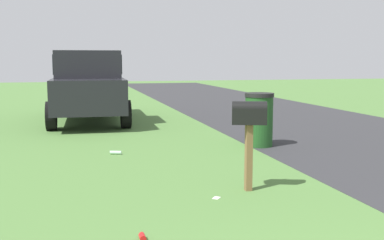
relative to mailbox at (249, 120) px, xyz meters
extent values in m
cube|color=brown|center=(0.00, 0.00, -0.53)|extent=(0.09, 0.09, 0.94)
cube|color=black|center=(0.00, 0.00, 0.05)|extent=(0.34, 0.52, 0.22)
cylinder|color=black|center=(0.00, 0.00, 0.16)|extent=(0.34, 0.52, 0.20)
cube|color=red|center=(0.11, 0.00, 0.11)|extent=(0.02, 0.04, 0.18)
cube|color=black|center=(8.39, 1.96, -0.13)|extent=(5.40, 2.07, 0.90)
cube|color=black|center=(7.75, 1.98, 0.70)|extent=(1.86, 1.83, 0.76)
cube|color=black|center=(7.75, 1.98, 0.70)|extent=(1.81, 1.87, 0.53)
cube|color=black|center=(9.55, 1.04, 0.38)|extent=(2.78, 0.15, 0.12)
cube|color=black|center=(9.59, 2.82, 0.38)|extent=(2.78, 0.15, 0.12)
cylinder|color=black|center=(6.60, 1.04, -0.63)|extent=(0.77, 0.28, 0.76)
cylinder|color=black|center=(6.65, 2.98, -0.63)|extent=(0.77, 0.28, 0.76)
cylinder|color=black|center=(10.13, 0.95, -0.63)|extent=(0.77, 0.28, 0.76)
cylinder|color=black|center=(10.18, 2.89, -0.63)|extent=(0.77, 0.28, 0.76)
cylinder|color=#1E4C1E|center=(3.20, -1.44, -0.48)|extent=(0.59, 0.59, 1.06)
cylinder|color=black|center=(3.20, -1.44, 0.09)|extent=(0.62, 0.62, 0.08)
cylinder|color=red|center=(-1.49, 1.71, -0.97)|extent=(0.12, 0.07, 0.07)
cube|color=silver|center=(-0.25, 0.54, -1.00)|extent=(0.15, 0.14, 0.01)
cylinder|color=#B2D8BF|center=(3.04, 1.61, -0.97)|extent=(0.14, 0.23, 0.07)
camera|label=1|loc=(-6.09, 2.32, 0.82)|focal=44.02mm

